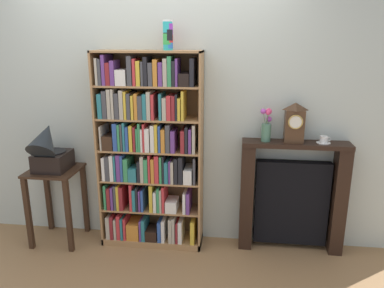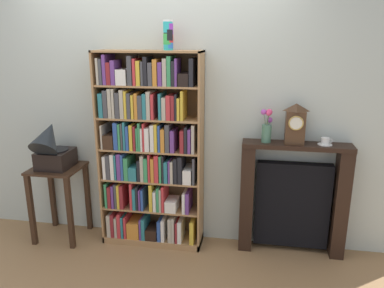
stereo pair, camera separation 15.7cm
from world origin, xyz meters
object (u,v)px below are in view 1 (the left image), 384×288
object	(u,v)px
fireplace_mantel	(292,197)
teacup_with_saucer	(324,140)
bookshelf	(148,155)
gramophone	(49,149)
cup_stack	(168,35)
flower_vase	(266,127)
mantel_clock	(294,123)
side_table_left	(56,190)

from	to	relation	value
fireplace_mantel	teacup_with_saucer	world-z (taller)	teacup_with_saucer
bookshelf	teacup_with_saucer	bearing A→B (deg)	1.87
bookshelf	gramophone	distance (m)	0.91
fireplace_mantel	cup_stack	bearing A→B (deg)	-177.41
bookshelf	gramophone	world-z (taller)	bookshelf
cup_stack	bookshelf	bearing A→B (deg)	-175.53
bookshelf	flower_vase	xyz separation A→B (m)	(1.06, 0.06, 0.28)
fireplace_mantel	mantel_clock	bearing A→B (deg)	-148.90
cup_stack	gramophone	xyz separation A→B (m)	(-1.10, -0.14, -1.00)
cup_stack	mantel_clock	distance (m)	1.32
flower_vase	teacup_with_saucer	size ratio (longest dim) A/B	2.36
cup_stack	side_table_left	size ratio (longest dim) A/B	0.34
bookshelf	cup_stack	distance (m)	1.08
bookshelf	flower_vase	size ratio (longest dim) A/B	6.27
gramophone	flower_vase	xyz separation A→B (m)	(1.96, 0.18, 0.22)
fireplace_mantel	side_table_left	bearing A→B (deg)	-176.52
side_table_left	cup_stack	bearing A→B (deg)	4.40
flower_vase	side_table_left	bearing A→B (deg)	-176.32
fireplace_mantel	teacup_with_saucer	size ratio (longest dim) A/B	8.48
bookshelf	gramophone	xyz separation A→B (m)	(-0.90, -0.12, 0.06)
teacup_with_saucer	gramophone	bearing A→B (deg)	-175.96
cup_stack	mantel_clock	bearing A→B (deg)	1.71
gramophone	teacup_with_saucer	world-z (taller)	gramophone
bookshelf	mantel_clock	distance (m)	1.34
gramophone	mantel_clock	xyz separation A→B (m)	(2.19, 0.17, 0.27)
side_table_left	fireplace_mantel	xyz separation A→B (m)	(2.22, 0.14, -0.01)
gramophone	teacup_with_saucer	xyz separation A→B (m)	(2.45, 0.17, 0.12)
side_table_left	teacup_with_saucer	distance (m)	2.52
bookshelf	mantel_clock	size ratio (longest dim) A/B	5.22
cup_stack	flower_vase	size ratio (longest dim) A/B	0.85
bookshelf	side_table_left	bearing A→B (deg)	-175.62
gramophone	fireplace_mantel	distance (m)	2.27
fireplace_mantel	flower_vase	world-z (taller)	flower_vase
bookshelf	teacup_with_saucer	xyz separation A→B (m)	(1.56, 0.05, 0.18)
mantel_clock	flower_vase	bearing A→B (deg)	177.92
side_table_left	gramophone	xyz separation A→B (m)	(0.00, -0.05, 0.43)
side_table_left	bookshelf	bearing A→B (deg)	4.38
cup_stack	teacup_with_saucer	world-z (taller)	cup_stack
gramophone	fireplace_mantel	xyz separation A→B (m)	(2.22, 0.19, -0.44)
fireplace_mantel	teacup_with_saucer	distance (m)	0.60
mantel_clock	fireplace_mantel	bearing A→B (deg)	31.10
gramophone	flower_vase	bearing A→B (deg)	5.23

